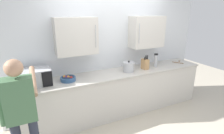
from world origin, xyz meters
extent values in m
plane|color=#B7AD99|center=(0.00, 0.00, 0.00)|extent=(9.48, 9.48, 0.00)
cube|color=silver|center=(0.00, 1.15, 1.44)|extent=(4.31, 0.10, 2.88)
cube|color=beige|center=(-0.76, 0.94, 1.65)|extent=(0.74, 0.32, 0.65)
cylinder|color=#B7BABF|center=(-0.46, 0.76, 1.65)|extent=(0.01, 0.01, 0.39)
cube|color=beige|center=(0.76, 0.94, 1.65)|extent=(0.74, 0.32, 0.65)
cylinder|color=#B7BABF|center=(0.46, 0.76, 1.65)|extent=(0.01, 0.01, 0.39)
cube|color=beige|center=(0.00, 0.79, 0.43)|extent=(3.82, 0.59, 0.86)
cube|color=#BCB7AD|center=(0.00, 0.79, 0.88)|extent=(3.86, 0.63, 0.03)
cube|color=black|center=(0.00, 0.51, 0.04)|extent=(3.82, 0.04, 0.09)
cube|color=#B7BABF|center=(-1.54, 0.83, 1.03)|extent=(0.56, 0.35, 0.27)
cube|color=beige|center=(-1.62, 0.82, 1.03)|extent=(0.36, 0.30, 0.22)
cube|color=black|center=(-1.34, 0.65, 1.03)|extent=(0.16, 0.01, 0.25)
cube|color=black|center=(-1.76, 0.47, 1.03)|extent=(0.15, 0.39, 0.25)
cylinder|color=#B7BABF|center=(0.22, 0.74, 0.99)|extent=(0.22, 0.22, 0.18)
cylinder|color=#B7BABF|center=(0.22, 0.74, 1.09)|extent=(0.23, 0.23, 0.02)
cylinder|color=black|center=(0.22, 0.74, 1.11)|extent=(0.04, 0.04, 0.03)
cylinder|color=#B7BABF|center=(0.09, 0.74, 1.05)|extent=(0.05, 0.02, 0.02)
cylinder|color=#B7BABF|center=(0.36, 0.74, 1.05)|extent=(0.05, 0.02, 0.02)
cylinder|color=brown|center=(1.59, 0.77, 0.91)|extent=(0.15, 0.23, 0.01)
ellipsoid|color=brown|center=(1.72, 0.85, 0.91)|extent=(0.08, 0.07, 0.02)
cylinder|color=#335684|center=(-0.99, 0.78, 0.93)|extent=(0.27, 0.27, 0.07)
cylinder|color=#192B42|center=(-0.99, 0.78, 0.95)|extent=(0.22, 0.22, 0.04)
sphere|color=red|center=(-0.95, 0.72, 0.97)|extent=(0.06, 0.06, 0.06)
sphere|color=orange|center=(-1.04, 0.82, 0.97)|extent=(0.06, 0.06, 0.06)
sphere|color=#511E5B|center=(-1.01, 0.79, 0.97)|extent=(0.05, 0.05, 0.05)
sphere|color=orange|center=(-0.99, 0.78, 0.97)|extent=(0.05, 0.05, 0.05)
sphere|color=#511E5B|center=(-1.01, 0.79, 0.97)|extent=(0.05, 0.05, 0.05)
cube|color=tan|center=(0.62, 0.74, 1.00)|extent=(0.11, 0.15, 0.21)
cylinder|color=black|center=(0.59, 0.72, 1.14)|extent=(0.02, 0.02, 0.06)
cylinder|color=black|center=(0.61, 0.72, 1.15)|extent=(0.02, 0.02, 0.09)
cylinder|color=black|center=(0.64, 0.72, 1.15)|extent=(0.02, 0.02, 0.09)
cylinder|color=black|center=(0.66, 0.72, 1.15)|extent=(0.02, 0.02, 0.08)
cylinder|color=#B7BABF|center=(0.92, 0.77, 1.03)|extent=(0.07, 0.07, 0.27)
cylinder|color=black|center=(0.92, 0.77, 1.18)|extent=(0.08, 0.08, 0.03)
cube|color=#47704C|center=(-1.72, -0.04, 1.09)|extent=(0.34, 0.20, 0.55)
sphere|color=tan|center=(-1.72, -0.04, 1.48)|extent=(0.20, 0.20, 0.20)
cylinder|color=tan|center=(-1.55, 0.23, 1.21)|extent=(0.08, 0.56, 0.26)
cylinder|color=#47704C|center=(-1.92, -0.04, 1.04)|extent=(0.07, 0.07, 0.46)
camera|label=1|loc=(-1.54, -2.17, 2.08)|focal=28.33mm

